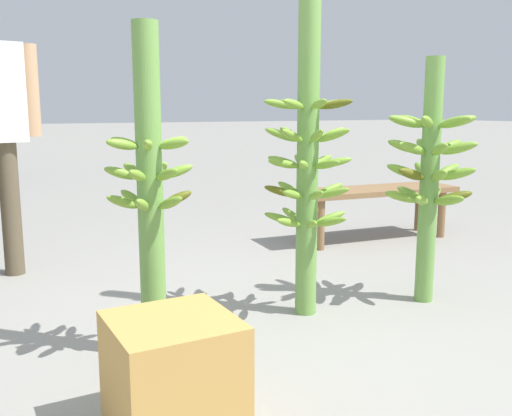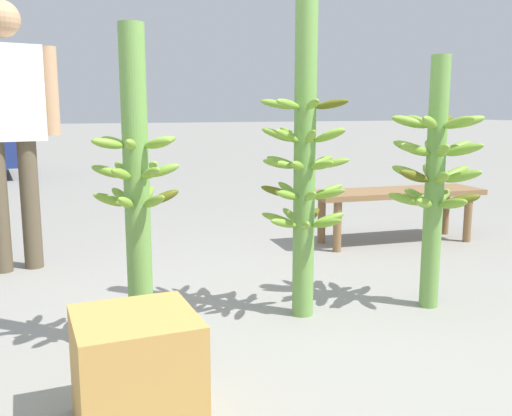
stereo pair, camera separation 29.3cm
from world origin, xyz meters
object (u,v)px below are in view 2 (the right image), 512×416
Objects in this scene: market_bench at (396,198)px; produce_crate at (136,371)px; banana_stalk_left at (137,189)px; vendor_person at (8,113)px; banana_stalk_right at (435,174)px; banana_stalk_center at (305,159)px.

produce_crate is (-2.32, -1.83, -0.16)m from market_bench.
produce_crate is at bearing -102.68° from banana_stalk_left.
banana_stalk_right is at bearing -47.69° from vendor_person.
produce_crate is (0.35, -2.12, -0.80)m from vendor_person.
vendor_person is at bearing 99.27° from produce_crate.
banana_stalk_center is at bearing 36.33° from produce_crate.
banana_stalk_left is 0.79m from produce_crate.
banana_stalk_left reaches higher than market_bench.
vendor_person is 2.76m from market_bench.
banana_stalk_right is at bearing 19.14° from produce_crate.
banana_stalk_center is 1.15× the size of market_bench.
banana_stalk_center reaches higher than banana_stalk_right.
vendor_person is (-0.48, 1.53, 0.30)m from banana_stalk_left.
banana_stalk_center is (0.82, 0.11, 0.09)m from banana_stalk_left.
banana_stalk_right is 0.77× the size of vendor_person.
vendor_person is 1.21× the size of market_bench.
banana_stalk_right is 0.93× the size of market_bench.
banana_stalk_center reaches higher than produce_crate.
banana_stalk_center is 1.82m from market_bench.
market_bench is (2.67, -0.29, -0.64)m from vendor_person.
market_bench is at bearing 38.15° from produce_crate.
banana_stalk_left is 1.06× the size of banana_stalk_right.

